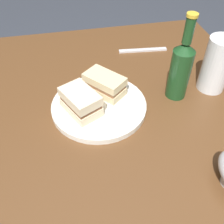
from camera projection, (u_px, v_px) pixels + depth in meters
dining_table at (122, 197)px, 0.94m from camera, size 1.19×0.93×0.71m
plate at (99, 106)px, 0.75m from camera, size 0.27×0.27×0.02m
sandwich_half_left at (105, 84)px, 0.76m from camera, size 0.13×0.13×0.06m
sandwich_half_right at (81, 102)px, 0.70m from camera, size 0.13×0.11×0.07m
potato_wedge_front at (89, 85)px, 0.79m from camera, size 0.02×0.05×0.02m
potato_wedge_middle at (82, 94)px, 0.75m from camera, size 0.04×0.04×0.02m
potato_wedge_back at (73, 98)px, 0.75m from camera, size 0.05×0.04×0.02m
pint_glass at (216, 68)px, 0.77m from camera, size 0.08×0.08×0.17m
cider_bottle at (181, 68)px, 0.73m from camera, size 0.06×0.06×0.25m
fork at (143, 50)px, 0.97m from camera, size 0.03×0.18×0.01m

